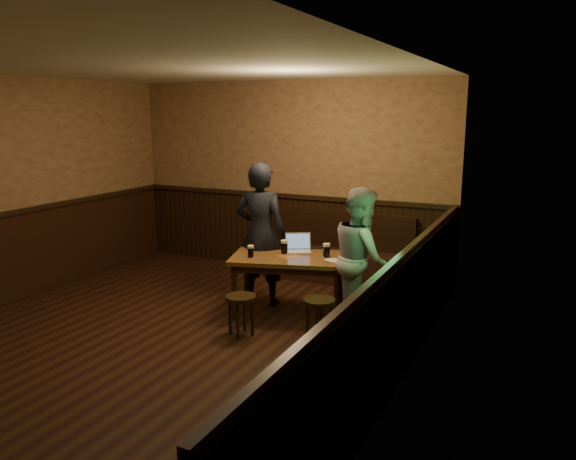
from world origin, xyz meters
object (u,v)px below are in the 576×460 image
Objects in this scene: pint_right at (326,250)px; person_grey at (361,258)px; stool_left at (241,304)px; laptop at (298,247)px; person_suit at (261,234)px; pub_table at (289,264)px; stool_right at (319,307)px; bench at (335,259)px; pint_mid at (284,247)px; pint_left at (251,251)px.

person_grey reaches higher than pint_right.
laptop reaches higher than stool_left.
person_suit is at bearing 153.72° from laptop.
pint_right reaches higher than pub_table.
stool_right is at bearing -82.39° from laptop.
laptop is at bearing 164.82° from pint_right.
stool_right is at bearing 16.43° from stool_left.
bench is 1.51m from person_suit.
stool_right is 1.09m from laptop.
pub_table is 0.84× the size of person_suit.
laptop is at bearing 45.11° from person_grey.
person_suit reaches higher than stool_right.
bench is 5.65× the size of laptop.
stool_left is 0.25× the size of person_suit.
person_grey is at bearing -45.36° from laptop.
pub_table is at bearing 137.66° from stool_right.
pint_mid is at bearing -93.60° from bench.
bench is 2.18m from stool_right.
bench reaches higher than stool_right.
pint_mid is (0.28, 0.32, 0.01)m from pint_left.
pint_right is (0.60, 0.94, 0.44)m from stool_left.
stool_left is at bearing 99.28° from person_suit.
stool_left is at bearing -163.57° from stool_right.
pint_right is (0.42, 0.13, 0.18)m from pub_table.
person_grey reaches higher than pint_left.
stool_left is (-0.18, -2.32, 0.04)m from bench.
stool_right is 0.85m from pint_right.
pint_right reaches higher than stool_left.
pub_table is 0.47m from pint_left.
bench is 13.20× the size of pint_right.
pub_table is 3.29× the size of stool_right.
pint_right is at bearing 25.95° from pint_left.
pint_right is 0.43× the size of laptop.
stool_right is (0.62, -0.57, -0.25)m from pub_table.
stool_left is 0.28× the size of person_grey.
person_grey reaches higher than pub_table.
pub_table reaches higher than stool_right.
pub_table is 8.77× the size of pint_mid.
laptop is (0.10, 0.17, -0.03)m from pint_mid.
person_suit reaches higher than laptop.
pint_right is at bearing 167.42° from person_suit.
pint_left is at bearing -101.74° from bench.
person_grey is (0.97, -0.07, -0.01)m from pint_mid.
person_suit is at bearing 106.62° from stool_left.
pint_mid is at bearing 49.02° from pint_left.
pint_left is (-0.99, 0.32, 0.42)m from stool_right.
pint_left is 0.09× the size of person_grey.
stool_right is 1.16× the size of laptop.
person_suit is (-0.30, 1.02, 0.53)m from stool_left.
stool_left is 0.84m from stool_right.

